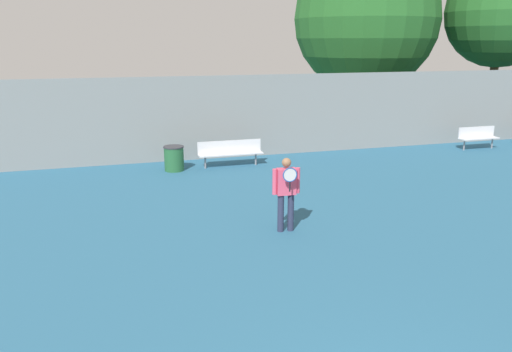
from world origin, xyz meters
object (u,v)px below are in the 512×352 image
Objects in this scene: bench_courtside_near at (230,151)px; bench_courtside_far at (478,136)px; tennis_player at (286,190)px; tree_green_broad at (501,13)px; trash_bin at (174,158)px; tree_green_tall at (366,19)px.

bench_courtside_far is at bearing -0.01° from bench_courtside_near.
bench_courtside_near is (0.20, 6.09, -0.42)m from tennis_player.
bench_courtside_far is (10.01, 6.09, -0.42)m from tennis_player.
tennis_player is 0.21× the size of tree_green_broad.
tennis_player is 11.72m from bench_courtside_far.
bench_courtside_far is 2.01× the size of trash_bin.
tree_green_tall is at bearing 105.82° from bench_courtside_far.
trash_bin is 17.10m from tree_green_broad.
tree_green_broad is at bearing 45.84° from bench_courtside_far.
tree_green_broad is at bearing 16.96° from bench_courtside_near.
trash_bin is at bearing -164.71° from tree_green_broad.
tennis_player is at bearing -124.00° from tree_green_tall.
trash_bin is (-1.67, 6.01, -0.54)m from tennis_player.
tennis_player is 0.77× the size of bench_courtside_near.
tennis_player reaches higher than bench_courtside_near.
trash_bin is at bearing -147.89° from tree_green_tall.
bench_courtside_near is 1.88m from trash_bin.
trash_bin is (-11.68, -0.07, -0.12)m from bench_courtside_far.
bench_courtside_far is at bearing 35.18° from tennis_player.
tree_green_tall is (-1.75, 6.16, 4.49)m from bench_courtside_far.
bench_courtside_far is 11.68m from trash_bin.
trash_bin is at bearing 109.41° from tennis_player.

